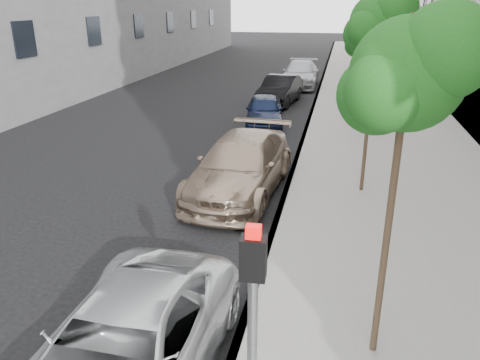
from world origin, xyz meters
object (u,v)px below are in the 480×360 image
(sedan_rear, at_px, (300,74))
(sedan_blue, at_px, (264,110))
(sedan_black, at_px, (280,90))
(tree_near, at_px, (410,75))
(tree_mid, at_px, (379,22))
(signal_pole, at_px, (252,329))
(minivan, at_px, (124,353))
(tree_far, at_px, (366,38))
(suv, at_px, (241,165))

(sedan_rear, bearing_deg, sedan_blue, -93.49)
(sedan_black, bearing_deg, tree_near, -70.66)
(tree_mid, distance_m, signal_pole, 9.23)
(tree_near, relative_size, sedan_blue, 1.29)
(minivan, xyz_separation_m, sedan_blue, (-0.59, 14.97, -0.02))
(sedan_rear, bearing_deg, tree_far, -73.10)
(tree_far, bearing_deg, sedan_black, 126.48)
(sedan_black, bearing_deg, minivan, -81.06)
(tree_far, distance_m, sedan_black, 7.16)
(minivan, bearing_deg, tree_far, 77.69)
(tree_far, distance_m, minivan, 15.10)
(tree_mid, distance_m, sedan_rear, 18.02)
(suv, height_order, sedan_blue, suv)
(suv, distance_m, sedan_black, 12.24)
(tree_far, xyz_separation_m, sedan_rear, (-3.33, 10.81, -2.96))
(minivan, bearing_deg, signal_pole, -23.76)
(minivan, height_order, sedan_black, sedan_black)
(tree_near, relative_size, sedan_black, 1.13)
(tree_mid, height_order, signal_pole, tree_mid)
(tree_far, height_order, minivan, tree_far)
(signal_pole, bearing_deg, sedan_black, 93.84)
(tree_near, bearing_deg, tree_mid, 90.00)
(sedan_black, bearing_deg, signal_pole, -75.92)
(tree_near, xyz_separation_m, minivan, (-3.33, -1.41, -3.52))
(tree_mid, bearing_deg, minivan, -112.81)
(tree_mid, xyz_separation_m, sedan_black, (-3.87, 11.73, -3.82))
(sedan_blue, bearing_deg, tree_far, -17.08)
(tree_near, xyz_separation_m, signal_pole, (-1.45, -2.26, -2.16))
(tree_near, height_order, signal_pole, tree_near)
(suv, bearing_deg, sedan_rear, 94.02)
(tree_near, distance_m, sedan_black, 18.96)
(tree_far, relative_size, minivan, 0.91)
(signal_pole, xyz_separation_m, sedan_blue, (-2.46, 15.82, -1.38))
(signal_pole, bearing_deg, sedan_rear, 91.24)
(signal_pole, bearing_deg, tree_near, 54.44)
(tree_mid, height_order, suv, tree_mid)
(signal_pole, distance_m, minivan, 2.47)
(signal_pole, bearing_deg, suv, 99.89)
(sedan_blue, bearing_deg, minivan, -96.76)
(tree_far, xyz_separation_m, suv, (-3.33, -6.99, -2.95))
(sedan_rear, bearing_deg, minivan, -90.21)
(tree_near, bearing_deg, suv, 118.99)
(tree_far, bearing_deg, tree_mid, -90.00)
(minivan, bearing_deg, sedan_rear, 90.69)
(sedan_blue, height_order, sedan_black, sedan_black)
(sedan_black, bearing_deg, tree_far, -46.16)
(minivan, height_order, sedan_blue, minivan)
(tree_far, height_order, sedan_black, tree_far)
(tree_near, relative_size, signal_pole, 1.63)
(tree_far, relative_size, sedan_black, 1.00)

